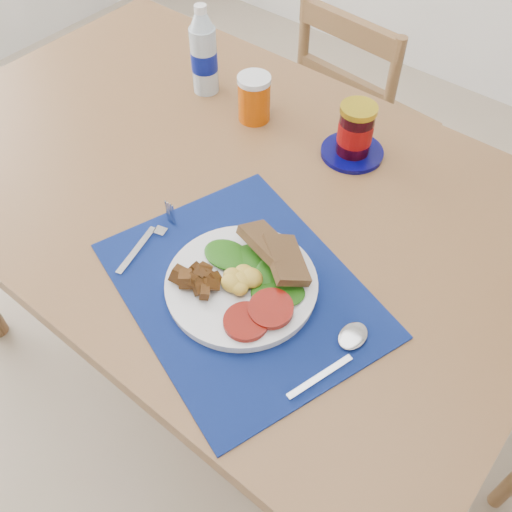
{
  "coord_description": "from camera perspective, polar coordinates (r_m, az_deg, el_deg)",
  "views": [
    {
      "loc": [
        0.62,
        -0.44,
        1.55
      ],
      "look_at": [
        0.23,
        0.05,
        0.8
      ],
      "focal_mm": 40.0,
      "sensor_mm": 36.0,
      "label": 1
    }
  ],
  "objects": [
    {
      "name": "table",
      "position": [
        1.26,
        -3.69,
        5.22
      ],
      "size": [
        1.4,
        0.9,
        0.75
      ],
      "color": "brown",
      "rests_on": "ground"
    },
    {
      "name": "water_bottle",
      "position": [
        1.4,
        -5.24,
        19.39
      ],
      "size": [
        0.06,
        0.06,
        0.21
      ],
      "color": "#ADBFCC",
      "rests_on": "table"
    },
    {
      "name": "chair_far",
      "position": [
        1.85,
        10.16,
        15.09
      ],
      "size": [
        0.4,
        0.38,
        1.0
      ],
      "rotation": [
        0.0,
        0.0,
        3.05
      ],
      "color": "brown",
      "rests_on": "ground"
    },
    {
      "name": "juice_glass",
      "position": [
        1.32,
        -0.18,
        15.4
      ],
      "size": [
        0.07,
        0.07,
        0.1
      ],
      "primitive_type": "cylinder",
      "color": "#C24A05",
      "rests_on": "table"
    },
    {
      "name": "ground",
      "position": [
        1.73,
        -7.09,
        -14.54
      ],
      "size": [
        4.0,
        4.0,
        0.0
      ],
      "primitive_type": "plane",
      "color": "tan",
      "rests_on": "ground"
    },
    {
      "name": "placemat",
      "position": [
        1.0,
        -1.45,
        -3.3
      ],
      "size": [
        0.56,
        0.5,
        0.0
      ],
      "primitive_type": "cube",
      "rotation": [
        0.0,
        0.0,
        -0.32
      ],
      "color": "black",
      "rests_on": "table"
    },
    {
      "name": "spoon",
      "position": [
        0.93,
        8.69,
        -9.14
      ],
      "size": [
        0.05,
        0.18,
        0.01
      ],
      "rotation": [
        0.0,
        0.0,
        -0.29
      ],
      "color": "#B2B5BA",
      "rests_on": "placemat"
    },
    {
      "name": "fork",
      "position": [
        1.08,
        -10.37,
        1.81
      ],
      "size": [
        0.04,
        0.17,
        0.0
      ],
      "rotation": [
        0.0,
        0.0,
        0.26
      ],
      "color": "#B2B5BA",
      "rests_on": "placemat"
    },
    {
      "name": "jam_on_saucer",
      "position": [
        1.23,
        9.87,
        11.94
      ],
      "size": [
        0.14,
        0.14,
        0.12
      ],
      "color": "#05044D",
      "rests_on": "table"
    },
    {
      "name": "breakfast_plate",
      "position": [
        0.98,
        -1.84,
        -2.58
      ],
      "size": [
        0.26,
        0.26,
        0.06
      ],
      "rotation": [
        0.0,
        0.0,
        -0.39
      ],
      "color": "silver",
      "rests_on": "placemat"
    }
  ]
}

